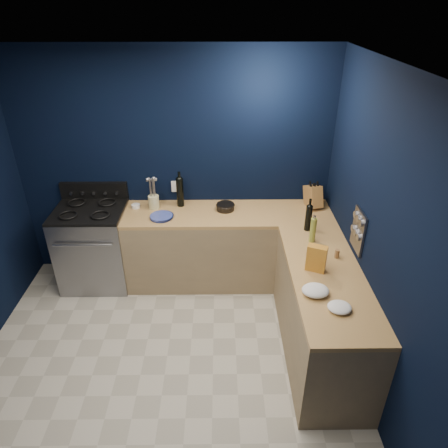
{
  "coord_description": "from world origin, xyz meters",
  "views": [
    {
      "loc": [
        0.51,
        -2.52,
        3.0
      ],
      "look_at": [
        0.55,
        1.0,
        1.0
      ],
      "focal_mm": 32.5,
      "sensor_mm": 36.0,
      "label": 1
    }
  ],
  "objects_px": {
    "gas_range": "(95,247)",
    "knife_block": "(313,196)",
    "crouton_bag": "(316,258)",
    "utensil_crock": "(154,202)",
    "plate_stack": "(161,217)"
  },
  "relations": [
    {
      "from": "gas_range",
      "to": "knife_block",
      "type": "distance_m",
      "value": 2.56
    },
    {
      "from": "knife_block",
      "to": "crouton_bag",
      "type": "bearing_deg",
      "value": -116.01
    },
    {
      "from": "utensil_crock",
      "to": "plate_stack",
      "type": "bearing_deg",
      "value": -65.04
    },
    {
      "from": "utensil_crock",
      "to": "knife_block",
      "type": "distance_m",
      "value": 1.79
    },
    {
      "from": "plate_stack",
      "to": "knife_block",
      "type": "bearing_deg",
      "value": 8.81
    },
    {
      "from": "knife_block",
      "to": "crouton_bag",
      "type": "distance_m",
      "value": 1.24
    },
    {
      "from": "utensil_crock",
      "to": "crouton_bag",
      "type": "height_order",
      "value": "crouton_bag"
    },
    {
      "from": "plate_stack",
      "to": "utensil_crock",
      "type": "height_order",
      "value": "utensil_crock"
    },
    {
      "from": "knife_block",
      "to": "utensil_crock",
      "type": "bearing_deg",
      "value": 165.05
    },
    {
      "from": "plate_stack",
      "to": "crouton_bag",
      "type": "bearing_deg",
      "value": -33.39
    },
    {
      "from": "gas_range",
      "to": "plate_stack",
      "type": "distance_m",
      "value": 0.93
    },
    {
      "from": "knife_block",
      "to": "crouton_bag",
      "type": "xyz_separation_m",
      "value": [
        -0.22,
        -1.22,
        0.0
      ]
    },
    {
      "from": "gas_range",
      "to": "knife_block",
      "type": "bearing_deg",
      "value": 3.63
    },
    {
      "from": "crouton_bag",
      "to": "plate_stack",
      "type": "bearing_deg",
      "value": 169.86
    },
    {
      "from": "utensil_crock",
      "to": "crouton_bag",
      "type": "relative_size",
      "value": 0.62
    }
  ]
}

